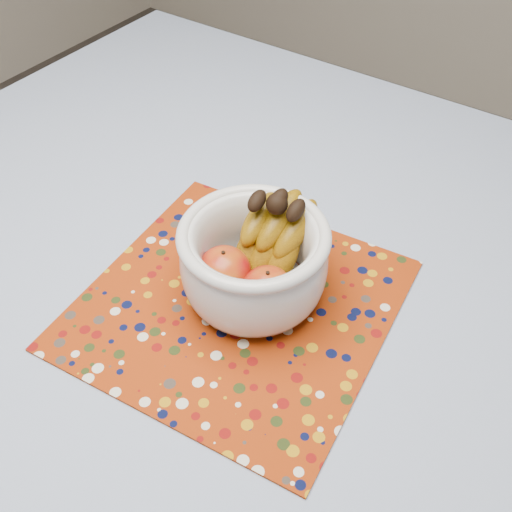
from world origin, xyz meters
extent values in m
plane|color=#2D2826|center=(0.00, 0.00, 0.00)|extent=(4.00, 4.00, 0.00)
cube|color=brown|center=(0.00, 0.00, 0.73)|extent=(1.20, 1.20, 0.04)
cylinder|color=brown|center=(-0.53, 0.53, 0.35)|extent=(0.06, 0.06, 0.71)
cube|color=slate|center=(0.00, 0.00, 0.76)|extent=(1.32, 1.32, 0.01)
cube|color=maroon|center=(0.08, -0.02, 0.76)|extent=(0.43, 0.43, 0.00)
cylinder|color=silver|center=(0.09, 0.01, 0.77)|extent=(0.10, 0.10, 0.01)
cylinder|color=silver|center=(0.09, 0.01, 0.78)|extent=(0.14, 0.14, 0.01)
torus|color=silver|center=(0.09, 0.01, 0.87)|extent=(0.20, 0.20, 0.02)
ellipsoid|color=maroon|center=(0.06, -0.02, 0.82)|extent=(0.07, 0.07, 0.06)
ellipsoid|color=maroon|center=(0.12, -0.01, 0.81)|extent=(0.07, 0.07, 0.06)
sphere|color=black|center=(0.09, 0.06, 0.89)|extent=(0.03, 0.03, 0.03)
camera|label=1|loc=(0.40, -0.44, 1.39)|focal=42.00mm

